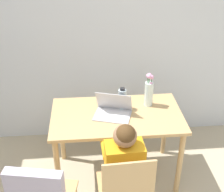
# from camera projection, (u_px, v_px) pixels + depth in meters

# --- Properties ---
(wall_back) EXTENTS (6.40, 0.05, 2.50)m
(wall_back) POSITION_uv_depth(u_px,v_px,m) (98.00, 33.00, 3.22)
(wall_back) COLOR silver
(wall_back) RESTS_ON ground_plane
(dining_table) EXTENTS (1.20, 0.67, 0.73)m
(dining_table) POSITION_uv_depth(u_px,v_px,m) (117.00, 123.00, 2.90)
(dining_table) COLOR tan
(dining_table) RESTS_ON ground_plane
(person_seated) EXTENTS (0.32, 0.43, 1.05)m
(person_seated) POSITION_uv_depth(u_px,v_px,m) (123.00, 163.00, 2.41)
(person_seated) COLOR orange
(person_seated) RESTS_ON ground_plane
(laptop) EXTENTS (0.38, 0.32, 0.22)m
(laptop) POSITION_uv_depth(u_px,v_px,m) (113.00, 110.00, 2.82)
(laptop) COLOR #B2B2B7
(laptop) RESTS_ON dining_table
(flower_vase) EXTENTS (0.08, 0.08, 0.33)m
(flower_vase) POSITION_uv_depth(u_px,v_px,m) (149.00, 91.00, 2.92)
(flower_vase) COLOR silver
(flower_vase) RESTS_ON dining_table
(water_bottle) EXTENTS (0.08, 0.08, 0.22)m
(water_bottle) POSITION_uv_depth(u_px,v_px,m) (122.00, 99.00, 2.88)
(water_bottle) COLOR silver
(water_bottle) RESTS_ON dining_table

